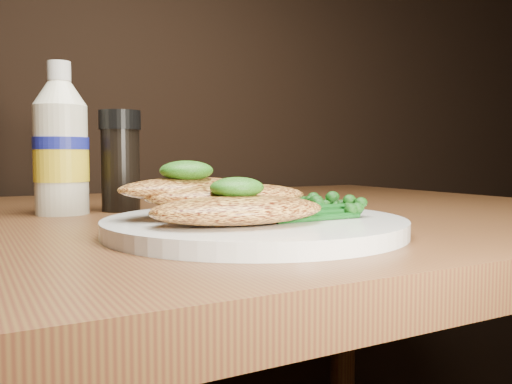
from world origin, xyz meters
TOP-DOWN VIEW (x-y plane):
  - plate at (0.01, 0.85)m, footprint 0.28×0.28m
  - chicken_front at (-0.03, 0.81)m, footprint 0.16×0.10m
  - chicken_mid at (-0.02, 0.86)m, footprint 0.17×0.10m
  - chicken_back at (-0.05, 0.89)m, footprint 0.14×0.09m
  - pesto_front at (-0.03, 0.82)m, footprint 0.06×0.06m
  - pesto_back at (-0.05, 0.88)m, footprint 0.06×0.05m
  - broccolini_bundle at (0.05, 0.85)m, footprint 0.15×0.12m
  - mayo_bottle at (-0.13, 1.11)m, footprint 0.08×0.08m
  - pepper_grinder at (-0.05, 1.11)m, footprint 0.06×0.06m

SIDE VIEW (x-z plane):
  - plate at x=0.01m, z-range 0.75..0.76m
  - broccolini_bundle at x=0.05m, z-range 0.76..0.79m
  - chicken_front at x=-0.03m, z-range 0.76..0.79m
  - chicken_mid at x=-0.02m, z-range 0.77..0.80m
  - chicken_back at x=-0.05m, z-range 0.78..0.80m
  - pesto_front at x=-0.03m, z-range 0.79..0.80m
  - pesto_back at x=-0.05m, z-range 0.80..0.82m
  - pepper_grinder at x=-0.05m, z-range 0.75..0.88m
  - mayo_bottle at x=-0.13m, z-range 0.75..0.94m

